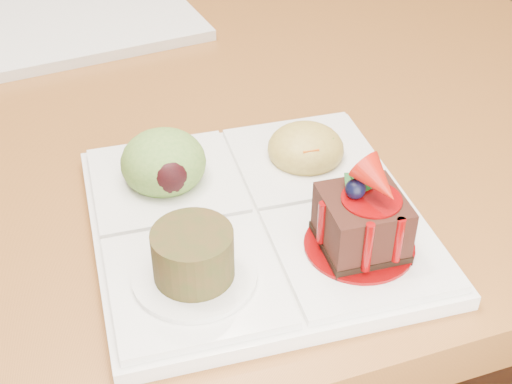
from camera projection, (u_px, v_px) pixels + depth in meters
name	position (u px, v px, depth m)	size (l,w,h in m)	color
ground	(119.00, 286.00, 1.54)	(6.00, 6.00, 0.00)	brown
chair_right	(446.00, 28.00, 1.48)	(0.44, 0.44, 0.83)	black
sampler_plate	(253.00, 207.00, 0.53)	(0.25, 0.25, 0.09)	silver
second_plate	(60.00, 11.00, 0.85)	(0.28, 0.28, 0.01)	silver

